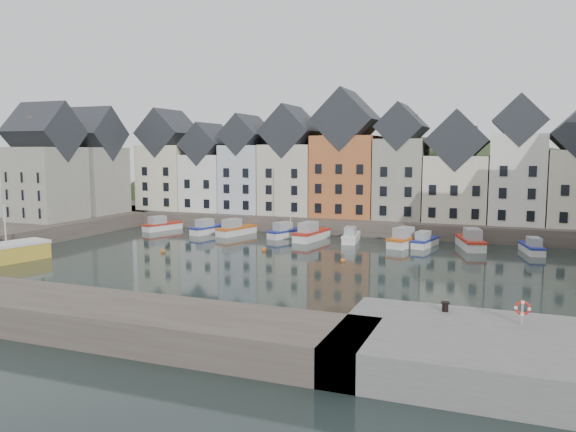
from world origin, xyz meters
The scene contains 21 objects.
ground centered at (0.00, 0.00, 0.00)m, with size 260.00×260.00×0.00m, color black.
far_quay centered at (0.00, 30.00, 1.00)m, with size 90.00×16.00×2.00m, color #494038.
left_quay centered at (-37.00, 3.00, 1.00)m, with size 14.00×54.00×2.00m, color #494038.
near_quay centered at (22.00, -20.00, 1.00)m, with size 18.00×10.00×2.00m, color #60605E.
near_wall centered at (-10.00, -22.00, 1.00)m, with size 50.00×6.00×2.00m, color #494038.
hillside centered at (0.02, 56.00, -17.96)m, with size 153.60×70.40×64.00m.
far_terrace centered at (3.21, 28.00, 8.88)m, with size 72.37×8.16×17.78m.
left_terrace centered at (-36.00, 13.50, 8.88)m, with size 7.65×17.00×15.69m.
mooring_buoys centered at (-4.00, 5.33, 0.15)m, with size 20.50×5.50×0.50m.
boat_a centered at (-24.27, 18.04, 0.68)m, with size 3.62×6.21×2.28m.
boat_b centered at (-16.45, 17.58, 0.68)m, with size 3.36×6.19×2.27m.
boat_c centered at (-12.43, 17.82, 0.73)m, with size 3.55×6.68×2.45m.
boat_d centered at (-5.26, 18.22, 0.74)m, with size 4.04×6.19×11.37m.
boat_e centered at (-1.53, 17.17, 0.79)m, with size 3.08×7.11×2.64m.
boat_f centered at (3.51, 17.67, 0.64)m, with size 2.50×5.82×2.16m.
boat_g centered at (10.42, 16.96, 0.77)m, with size 4.01×7.03×2.58m.
boat_h centered at (12.49, 17.46, 0.62)m, with size 2.74×5.69×2.10m.
boat_i centered at (17.60, 18.06, 0.79)m, with size 3.98×7.26×2.66m.
boat_j centered at (24.09, 17.34, 0.61)m, with size 2.77×5.57×2.05m.
mooring_bollard centered at (18.09, -16.50, 2.31)m, with size 0.48×0.48×0.56m.
life_ring_post centered at (22.14, -17.56, 2.86)m, with size 0.80×0.17×1.30m.
Camera 1 is at (21.00, -49.05, 11.15)m, focal length 35.00 mm.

